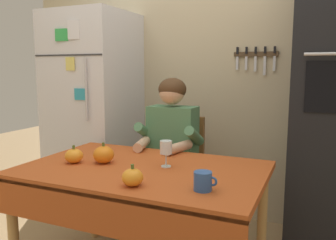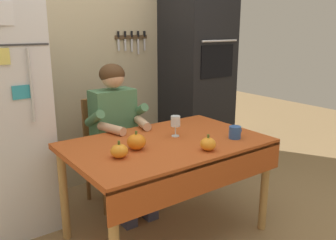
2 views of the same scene
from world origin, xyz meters
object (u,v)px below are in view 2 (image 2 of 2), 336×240
(pumpkin_large, at_px, (208,144))
(pumpkin_medium, at_px, (119,151))
(pumpkin_small, at_px, (136,142))
(chair_behind_person, at_px, (108,145))
(wine_glass, at_px, (175,122))
(seated_person, at_px, (117,126))
(wall_oven, at_px, (197,74))
(dining_table, at_px, (168,153))
(coffee_mug, at_px, (235,132))

(pumpkin_large, distance_m, pumpkin_medium, 0.58)
(pumpkin_large, distance_m, pumpkin_small, 0.48)
(chair_behind_person, distance_m, wine_glass, 0.82)
(seated_person, distance_m, wine_glass, 0.58)
(chair_behind_person, bearing_deg, pumpkin_large, -79.93)
(seated_person, relative_size, pumpkin_small, 9.76)
(seated_person, distance_m, pumpkin_medium, 0.75)
(wall_oven, xyz_separation_m, wine_glass, (-0.93, -0.84, -0.20))
(pumpkin_small, bearing_deg, dining_table, -0.99)
(dining_table, relative_size, seated_person, 1.12)
(wine_glass, relative_size, pumpkin_large, 1.43)
(wine_glass, xyz_separation_m, pumpkin_medium, (-0.55, -0.15, -0.07))
(dining_table, distance_m, seated_person, 0.61)
(wall_oven, height_order, pumpkin_medium, wall_oven)
(dining_table, bearing_deg, chair_behind_person, 96.03)
(dining_table, distance_m, wine_glass, 0.24)
(pumpkin_medium, bearing_deg, seated_person, 62.77)
(wine_glass, relative_size, pumpkin_small, 1.23)
(pumpkin_medium, distance_m, pumpkin_small, 0.18)
(chair_behind_person, xyz_separation_m, seated_person, (0.00, -0.19, 0.23))
(chair_behind_person, height_order, seated_person, seated_person)
(coffee_mug, height_order, pumpkin_large, pumpkin_large)
(pumpkin_medium, bearing_deg, chair_behind_person, 68.12)
(seated_person, relative_size, pumpkin_large, 11.35)
(wall_oven, bearing_deg, coffee_mug, -117.91)
(pumpkin_small, bearing_deg, seated_person, 73.55)
(wall_oven, distance_m, pumpkin_large, 1.56)
(chair_behind_person, xyz_separation_m, pumpkin_large, (0.19, -1.09, 0.27))
(dining_table, relative_size, pumpkin_large, 12.76)
(pumpkin_medium, bearing_deg, pumpkin_large, -23.01)
(chair_behind_person, height_order, pumpkin_small, chair_behind_person)
(chair_behind_person, bearing_deg, pumpkin_small, -102.65)
(chair_behind_person, distance_m, pumpkin_large, 1.14)
(wine_glass, bearing_deg, pumpkin_medium, -165.28)
(seated_person, height_order, pumpkin_small, seated_person)
(coffee_mug, relative_size, pumpkin_medium, 1.03)
(dining_table, height_order, seated_person, seated_person)
(wine_glass, bearing_deg, coffee_mug, -42.49)
(wine_glass, bearing_deg, wall_oven, 42.32)
(chair_behind_person, relative_size, wine_glass, 5.94)
(dining_table, xyz_separation_m, chair_behind_person, (-0.08, 0.79, -0.14))
(pumpkin_small, bearing_deg, pumpkin_large, -38.96)
(coffee_mug, xyz_separation_m, pumpkin_large, (-0.34, -0.08, -0.00))
(dining_table, relative_size, coffee_mug, 12.21)
(dining_table, bearing_deg, pumpkin_large, -69.65)
(seated_person, bearing_deg, pumpkin_large, -77.87)
(coffee_mug, bearing_deg, pumpkin_small, 162.60)
(wall_oven, distance_m, coffee_mug, 1.32)
(chair_behind_person, bearing_deg, wall_oven, 6.55)
(wall_oven, bearing_deg, pumpkin_small, -144.99)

